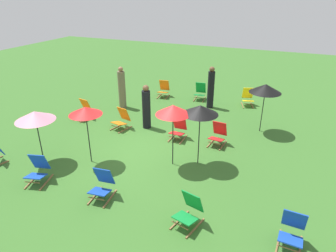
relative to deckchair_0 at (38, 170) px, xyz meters
name	(u,v)px	position (x,y,z in m)	size (l,w,h in m)	color
ground_plane	(154,154)	(2.32, 2.64, -0.37)	(40.00, 40.00, 0.00)	#386B28
deckchair_0	(38,170)	(0.00, 0.00, 0.00)	(0.66, 0.86, 0.83)	olive
deckchair_1	(178,129)	(2.65, 4.00, 0.00)	(0.49, 0.76, 0.83)	olive
deckchair_2	(84,110)	(-1.63, 4.17, 0.00)	(0.62, 0.84, 0.83)	olive
deckchair_3	(102,185)	(2.05, 0.12, 0.00)	(0.56, 0.81, 0.83)	olive
deckchair_4	(200,92)	(2.11, 8.32, 0.00)	(0.56, 0.81, 0.83)	olive
deckchair_5	(292,231)	(6.64, 0.32, 0.00)	(0.52, 0.79, 0.83)	olive
deckchair_6	(164,89)	(0.31, 8.00, 0.00)	(0.57, 0.81, 0.83)	olive
deckchair_8	(189,211)	(4.44, 0.06, 0.00)	(0.65, 0.85, 0.83)	olive
deckchair_9	(248,98)	(4.39, 8.40, 0.00)	(0.68, 0.87, 0.83)	olive
deckchair_10	(218,135)	(4.08, 4.12, 0.00)	(0.54, 0.80, 0.83)	olive
deckchair_11	(122,120)	(0.32, 3.95, 0.00)	(0.64, 0.85, 0.83)	olive
umbrella_0	(200,110)	(3.82, 2.68, 1.41)	(1.06, 1.06, 1.93)	black
umbrella_1	(35,116)	(-0.67, 0.85, 1.19)	(1.16, 1.16, 1.71)	black
umbrella_2	(173,110)	(3.12, 2.32, 1.44)	(1.03, 1.03, 1.96)	black
umbrella_3	(85,111)	(0.71, 1.45, 1.35)	(0.98, 0.98, 1.84)	black
umbrella_4	(266,88)	(5.30, 5.79, 1.33)	(1.14, 1.14, 1.86)	black
person_0	(146,108)	(1.18, 4.40, 0.45)	(0.44, 0.44, 1.72)	black
person_1	(211,88)	(2.85, 7.48, 0.54)	(0.42, 0.42, 1.88)	black
person_2	(122,89)	(-0.81, 5.94, 0.51)	(0.34, 0.34, 1.87)	#72664C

